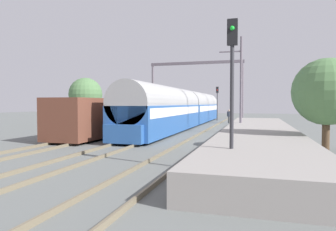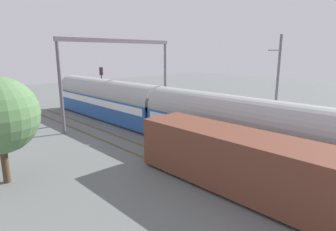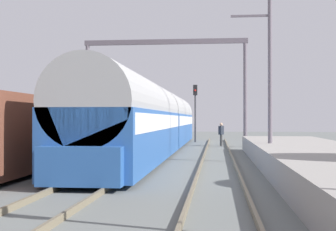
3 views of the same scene
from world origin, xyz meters
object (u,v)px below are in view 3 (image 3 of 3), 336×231
(passenger_train, at_px, (155,120))
(person_crossing, at_px, (221,132))
(railway_signal_far, at_px, (195,105))
(catenary_gantry, at_px, (165,70))
(freight_car, at_px, (26,133))

(passenger_train, xyz_separation_m, person_crossing, (4.10, 6.56, -0.94))
(passenger_train, height_order, railway_signal_far, railway_signal_far)
(catenary_gantry, bearing_deg, freight_car, -103.13)
(freight_car, height_order, catenary_gantry, catenary_gantry)
(passenger_train, bearing_deg, person_crossing, 57.97)
(person_crossing, bearing_deg, freight_car, 9.56)
(person_crossing, xyz_separation_m, catenary_gantry, (-4.10, -1.00, 4.57))
(passenger_train, xyz_separation_m, freight_car, (-3.82, -10.83, -0.50))
(passenger_train, height_order, person_crossing, passenger_train)
(freight_car, distance_m, catenary_gantry, 17.32)
(freight_car, distance_m, railway_signal_far, 23.84)
(person_crossing, height_order, railway_signal_far, railway_signal_far)
(freight_car, xyz_separation_m, catenary_gantry, (3.82, 16.38, 4.12))
(freight_car, height_order, railway_signal_far, railway_signal_far)
(railway_signal_far, xyz_separation_m, catenary_gantry, (-1.92, -6.69, 2.41))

